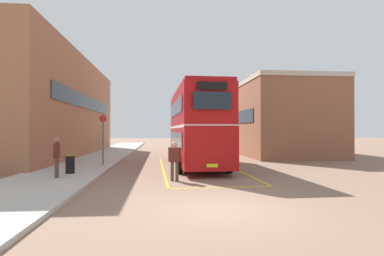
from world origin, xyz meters
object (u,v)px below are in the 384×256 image
Objects in this scene: litter_bin at (70,164)px; pedestrian_waiting_near at (57,154)px; single_deck_bus at (193,135)px; bus_stop_sign at (103,135)px; double_decker_bus at (196,126)px; pedestrian_boarding at (175,158)px.

pedestrian_waiting_near is at bearing -98.01° from litter_bin.
bus_stop_sign reaches higher than single_deck_bus.
double_decker_bus is 7.82m from litter_bin.
double_decker_bus is at bearing -95.13° from single_deck_bus.
litter_bin is (-6.59, -3.75, -1.93)m from double_decker_bus.
pedestrian_boarding is 0.57× the size of bus_stop_sign.
single_deck_bus reaches higher than pedestrian_waiting_near.
pedestrian_boarding is 0.97× the size of pedestrian_waiting_near.
pedestrian_waiting_near is (-6.78, -5.11, -1.33)m from double_decker_bus.
pedestrian_waiting_near is 5.26m from bus_stop_sign.
pedestrian_boarding is at bearing -6.24° from pedestrian_waiting_near.
litter_bin is (-8.37, -23.54, -1.05)m from single_deck_bus.
double_decker_bus reaches higher than litter_bin.
bus_stop_sign reaches higher than litter_bin.
double_decker_bus is at bearing 37.01° from pedestrian_waiting_near.
single_deck_bus is 11.10× the size of litter_bin.
bus_stop_sign is (-7.48, -19.81, 0.30)m from single_deck_bus.
litter_bin is 0.29× the size of bus_stop_sign.
pedestrian_waiting_near reaches higher than pedestrian_boarding.
single_deck_bus is 3.26× the size of bus_stop_sign.
bus_stop_sign is at bearing 76.64° from litter_bin.
pedestrian_boarding is (-3.35, -25.47, -0.64)m from single_deck_bus.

